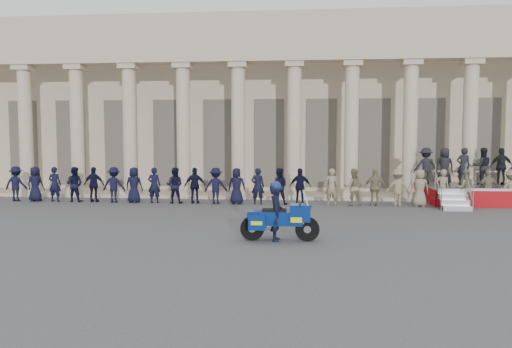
{
  "coord_description": "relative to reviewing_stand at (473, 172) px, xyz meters",
  "views": [
    {
      "loc": [
        1.75,
        -15.08,
        2.97
      ],
      "look_at": [
        0.08,
        2.24,
        1.6
      ],
      "focal_mm": 35.0,
      "sensor_mm": 36.0,
      "label": 1
    }
  ],
  "objects": [
    {
      "name": "ground",
      "position": [
        -9.06,
        -7.27,
        -1.34
      ],
      "size": [
        90.0,
        90.0,
        0.0
      ],
      "primitive_type": "plane",
      "color": "#464648",
      "rests_on": "ground"
    },
    {
      "name": "building",
      "position": [
        -9.06,
        7.48,
        3.18
      ],
      "size": [
        40.0,
        12.5,
        9.0
      ],
      "color": "tan",
      "rests_on": "ground"
    },
    {
      "name": "officer_rank",
      "position": [
        -9.13,
        -1.25,
        -0.56
      ],
      "size": [
        23.06,
        0.59,
        1.56
      ],
      "color": "black",
      "rests_on": "ground"
    },
    {
      "name": "reviewing_stand",
      "position": [
        0.0,
        0.0,
        0.0
      ],
      "size": [
        5.04,
        3.85,
        2.41
      ],
      "color": "gray",
      "rests_on": "ground"
    },
    {
      "name": "motorcycle",
      "position": [
        -7.95,
        -8.52,
        -0.72
      ],
      "size": [
        2.23,
        0.91,
        1.43
      ],
      "rotation": [
        0.0,
        0.0,
        0.02
      ],
      "color": "black",
      "rests_on": "ground"
    },
    {
      "name": "rider",
      "position": [
        -8.08,
        -8.52,
        -0.5
      ],
      "size": [
        0.39,
        0.59,
        1.68
      ],
      "rotation": [
        0.0,
        0.0,
        1.59
      ],
      "color": "black",
      "rests_on": "ground"
    }
  ]
}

